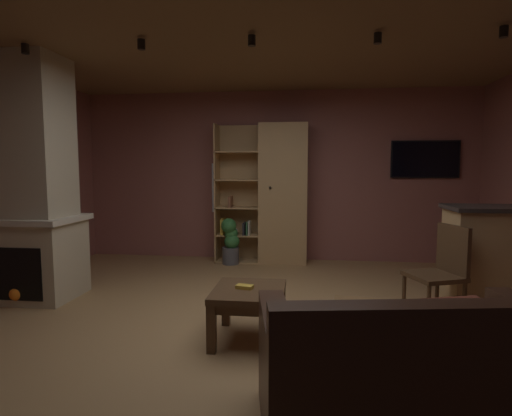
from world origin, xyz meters
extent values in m
cube|color=#A37A4C|center=(0.00, 0.00, -0.01)|extent=(6.06, 5.78, 0.02)
cube|color=#8E544C|center=(0.00, 2.92, 1.31)|extent=(6.18, 0.06, 2.62)
cube|color=brown|center=(0.00, 0.00, 2.63)|extent=(6.06, 5.78, 0.02)
cube|color=white|center=(-0.67, 2.88, 1.12)|extent=(0.70, 0.01, 0.78)
cube|color=#BCAD8E|center=(-2.48, 0.60, 0.43)|extent=(0.88, 0.70, 0.85)
cube|color=#BCAD8E|center=(-2.48, 0.60, 1.74)|extent=(0.75, 0.60, 1.77)
cube|color=beige|center=(-2.48, 0.60, 0.88)|extent=(0.96, 0.78, 0.06)
cube|color=black|center=(-2.48, 0.27, 0.36)|extent=(0.61, 0.08, 0.55)
sphere|color=orange|center=(-2.48, 0.26, 0.14)|extent=(0.14, 0.14, 0.14)
cube|color=tan|center=(0.14, 2.64, 1.05)|extent=(0.72, 0.38, 2.10)
cube|color=tan|center=(-0.56, 2.82, 1.05)|extent=(0.66, 0.02, 2.10)
cube|color=tan|center=(-0.88, 2.64, 1.05)|extent=(0.02, 0.38, 2.10)
sphere|color=black|center=(-0.04, 2.43, 1.15)|extent=(0.04, 0.04, 0.04)
cube|color=tan|center=(-0.56, 2.64, 0.01)|extent=(0.66, 0.38, 0.02)
cube|color=tan|center=(-0.56, 2.64, 0.42)|extent=(0.66, 0.38, 0.02)
cube|color=tan|center=(-0.56, 2.64, 0.84)|extent=(0.66, 0.38, 0.02)
cube|color=tan|center=(-0.56, 2.64, 1.26)|extent=(0.66, 0.38, 0.02)
cube|color=tan|center=(-0.56, 2.64, 1.68)|extent=(0.66, 0.38, 0.02)
cube|color=#387247|center=(-0.39, 2.58, 0.53)|extent=(0.03, 0.23, 0.20)
cube|color=beige|center=(-0.37, 2.58, 0.53)|extent=(0.03, 0.23, 0.21)
cube|color=black|center=(-0.45, 2.58, 0.52)|extent=(0.03, 0.23, 0.18)
cube|color=brown|center=(-0.66, 2.58, 0.93)|extent=(0.04, 0.23, 0.16)
cube|color=gold|center=(-0.78, 2.58, 0.55)|extent=(0.05, 0.23, 0.24)
sphere|color=beige|center=(-0.61, 2.64, 0.47)|extent=(0.10, 0.10, 0.10)
cube|color=#382116|center=(1.06, -1.33, 0.21)|extent=(1.73, 1.11, 0.42)
cube|color=#382116|center=(1.12, -1.69, 0.63)|extent=(1.61, 0.40, 0.42)
cube|color=#382116|center=(0.34, -1.45, 0.34)|extent=(0.29, 0.87, 0.67)
cube|color=olive|center=(0.87, -1.49, 0.56)|extent=(0.48, 0.23, 0.42)
cube|color=#AD3D2D|center=(1.34, -1.48, 0.55)|extent=(0.46, 0.33, 0.42)
cube|color=brown|center=(1.23, -1.31, 0.55)|extent=(0.46, 0.29, 0.37)
cube|color=#4C331E|center=(0.02, -0.24, 0.41)|extent=(0.59, 0.66, 0.05)
cube|color=#4C331E|center=(0.02, -0.24, 0.35)|extent=(0.53, 0.59, 0.08)
cube|color=#4C331E|center=(-0.23, -0.52, 0.19)|extent=(0.07, 0.07, 0.39)
cube|color=#4C331E|center=(0.27, -0.52, 0.19)|extent=(0.07, 0.07, 0.39)
cube|color=#4C331E|center=(-0.23, 0.05, 0.19)|extent=(0.07, 0.07, 0.39)
cube|color=#4C331E|center=(0.27, 0.05, 0.19)|extent=(0.07, 0.07, 0.39)
cube|color=gold|center=(-0.02, -0.24, 0.45)|extent=(0.15, 0.11, 0.03)
cube|color=#4C331E|center=(1.64, 0.27, 0.46)|extent=(0.54, 0.54, 0.04)
cube|color=#4C331E|center=(1.82, 0.34, 0.70)|extent=(0.18, 0.39, 0.44)
cylinder|color=#4C331E|center=(1.41, 0.38, 0.23)|extent=(0.04, 0.04, 0.46)
cylinder|color=#4C331E|center=(1.54, 0.04, 0.23)|extent=(0.04, 0.04, 0.46)
cylinder|color=#4C331E|center=(1.75, 0.50, 0.23)|extent=(0.04, 0.04, 0.46)
cylinder|color=#4C331E|center=(1.87, 0.17, 0.23)|extent=(0.04, 0.04, 0.46)
cylinder|color=#4C4C51|center=(-0.64, 2.45, 0.13)|extent=(0.25, 0.25, 0.25)
sphere|color=#2D6B33|center=(-0.62, 2.44, 0.34)|extent=(0.23, 0.23, 0.23)
sphere|color=#2D6B33|center=(-0.63, 2.46, 0.46)|extent=(0.20, 0.20, 0.20)
sphere|color=#2D6B33|center=(-0.66, 2.43, 0.58)|extent=(0.23, 0.23, 0.23)
cube|color=black|center=(2.22, 2.86, 1.57)|extent=(0.98, 0.05, 0.55)
cube|color=black|center=(2.22, 2.83, 1.57)|extent=(0.94, 0.01, 0.51)
cylinder|color=black|center=(-2.15, 0.14, 2.55)|extent=(0.07, 0.07, 0.09)
cylinder|color=black|center=(-1.02, 0.15, 2.55)|extent=(0.07, 0.07, 0.09)
cylinder|color=black|center=(-0.01, 0.16, 2.55)|extent=(0.07, 0.07, 0.09)
cylinder|color=black|center=(1.08, 0.23, 2.55)|extent=(0.07, 0.07, 0.09)
cylinder|color=black|center=(2.08, 0.18, 2.55)|extent=(0.07, 0.07, 0.09)
camera|label=1|loc=(0.49, -3.54, 1.43)|focal=28.86mm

